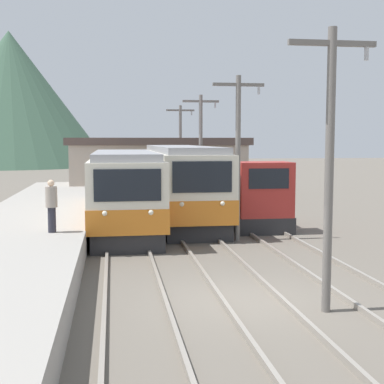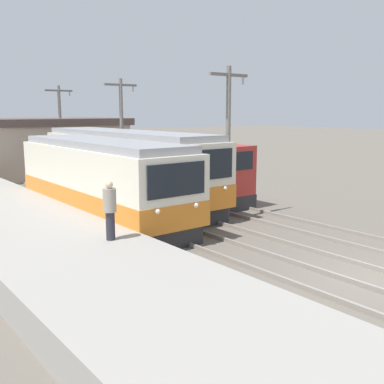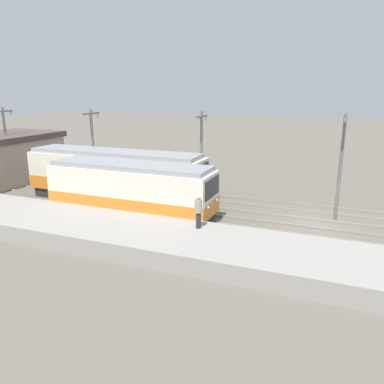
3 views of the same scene
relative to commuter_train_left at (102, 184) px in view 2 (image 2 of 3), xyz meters
name	(u,v)px [view 2 (image 2 of 3)]	position (x,y,z in m)	size (l,w,h in m)	color
ground_plane	(374,283)	(2.60, -10.65, -1.60)	(200.00, 200.00, 0.00)	#665E54
platform_left	(193,338)	(-3.65, -10.65, -1.15)	(4.50, 54.00, 0.91)	gray
track_left	(314,306)	(0.00, -10.65, -1.53)	(1.54, 60.00, 0.14)	gray
track_center	(378,278)	(2.80, -10.65, -1.53)	(1.54, 60.00, 0.14)	gray
commuter_train_left	(102,184)	(0.00, 0.00, 0.00)	(2.84, 10.57, 3.43)	#28282B
commuter_train_center	(125,170)	(2.80, 2.97, 0.08)	(2.84, 13.25, 3.63)	#28282B
shunting_locomotive	(208,180)	(5.80, 0.06, -0.40)	(2.40, 4.94, 3.00)	#28282B
catenary_mast_mid	(228,138)	(4.31, -2.96, 1.89)	(2.00, 0.20, 6.37)	slate
catenary_mast_far	(122,131)	(4.31, 5.83, 1.89)	(2.00, 0.20, 6.37)	slate
catenary_mast_distant	(61,127)	(4.31, 14.63, 1.89)	(2.00, 0.20, 6.37)	slate
person_on_platform	(110,208)	(-2.47, -5.35, 0.24)	(0.38, 0.38, 1.73)	#282833
station_building	(36,147)	(2.70, 15.35, 0.46)	(12.60, 6.30, 4.08)	#AD9E8E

